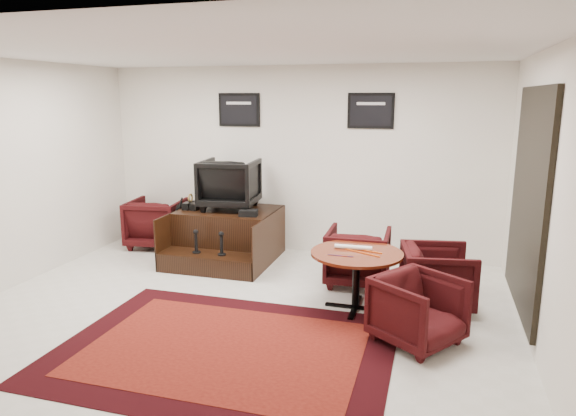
# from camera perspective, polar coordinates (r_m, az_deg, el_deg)

# --- Properties ---
(ground) EXTENTS (6.00, 6.00, 0.00)m
(ground) POSITION_cam_1_polar(r_m,az_deg,el_deg) (5.85, -5.75, -11.45)
(ground) COLOR silver
(ground) RESTS_ON ground
(room_shell) EXTENTS (6.02, 5.02, 2.81)m
(room_shell) POSITION_cam_1_polar(r_m,az_deg,el_deg) (5.36, -1.60, 6.27)
(room_shell) COLOR silver
(room_shell) RESTS_ON ground
(area_rug) EXTENTS (3.12, 2.34, 0.01)m
(area_rug) POSITION_cam_1_polar(r_m,az_deg,el_deg) (5.08, -7.04, -15.25)
(area_rug) COLOR black
(area_rug) RESTS_ON ground
(shine_podium) EXTENTS (1.41, 1.46, 0.73)m
(shine_podium) POSITION_cam_1_polar(r_m,az_deg,el_deg) (7.59, -6.78, -3.18)
(shine_podium) COLOR black
(shine_podium) RESTS_ON ground
(shine_chair) EXTENTS (0.86, 0.82, 0.81)m
(shine_chair) POSITION_cam_1_polar(r_m,az_deg,el_deg) (7.55, -6.50, 2.96)
(shine_chair) COLOR black
(shine_chair) RESTS_ON shine_podium
(shoes_pair) EXTENTS (0.23, 0.28, 0.10)m
(shoes_pair) POSITION_cam_1_polar(r_m,az_deg,el_deg) (7.67, -10.55, 0.28)
(shoes_pair) COLOR black
(shoes_pair) RESTS_ON shine_podium
(polish_kit) EXTENTS (0.28, 0.22, 0.09)m
(polish_kit) POSITION_cam_1_polar(r_m,az_deg,el_deg) (7.12, -4.42, -0.55)
(polish_kit) COLOR black
(polish_kit) RESTS_ON shine_podium
(umbrella_black) EXTENTS (0.31, 0.11, 0.82)m
(umbrella_black) POSITION_cam_1_polar(r_m,az_deg,el_deg) (7.85, -12.82, -2.30)
(umbrella_black) COLOR black
(umbrella_black) RESTS_ON ground
(umbrella_hooked) EXTENTS (0.34, 0.13, 0.91)m
(umbrella_hooked) POSITION_cam_1_polar(r_m,az_deg,el_deg) (7.94, -12.45, -1.80)
(umbrella_hooked) COLOR black
(umbrella_hooked) RESTS_ON ground
(armchair_side) EXTENTS (0.91, 0.87, 0.84)m
(armchair_side) POSITION_cam_1_polar(r_m,az_deg,el_deg) (8.42, -14.35, -1.33)
(armchair_side) COLOR black
(armchair_side) RESTS_ON ground
(meeting_table) EXTENTS (1.02, 1.02, 0.67)m
(meeting_table) POSITION_cam_1_polar(r_m,az_deg,el_deg) (5.76, 7.63, -5.66)
(meeting_table) COLOR #4B140A
(meeting_table) RESTS_ON ground
(table_chair_back) EXTENTS (0.79, 0.74, 0.79)m
(table_chair_back) POSITION_cam_1_polar(r_m,az_deg,el_deg) (6.59, 7.78, -5.05)
(table_chair_back) COLOR black
(table_chair_back) RESTS_ON ground
(table_chair_window) EXTENTS (0.83, 0.87, 0.78)m
(table_chair_window) POSITION_cam_1_polar(r_m,az_deg,el_deg) (6.06, 16.28, -7.06)
(table_chair_window) COLOR black
(table_chair_window) RESTS_ON ground
(table_chair_corner) EXTENTS (0.97, 0.98, 0.74)m
(table_chair_corner) POSITION_cam_1_polar(r_m,az_deg,el_deg) (5.16, 14.27, -10.61)
(table_chair_corner) COLOR black
(table_chair_corner) RESTS_ON ground
(paper_roll) EXTENTS (0.42, 0.06, 0.05)m
(paper_roll) POSITION_cam_1_polar(r_m,az_deg,el_deg) (5.81, 7.27, -4.35)
(paper_roll) COLOR white
(paper_roll) RESTS_ON meeting_table
(table_clutter) EXTENTS (0.57, 0.35, 0.01)m
(table_clutter) POSITION_cam_1_polar(r_m,az_deg,el_deg) (5.72, 7.91, -4.87)
(table_clutter) COLOR #D84D0C
(table_clutter) RESTS_ON meeting_table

